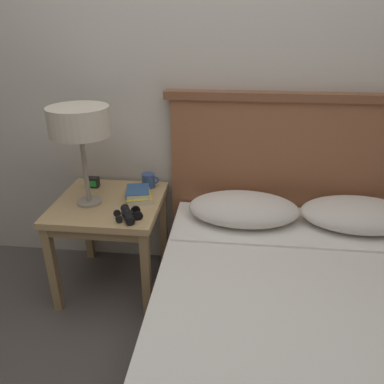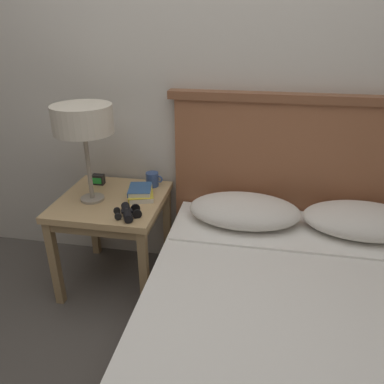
# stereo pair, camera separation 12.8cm
# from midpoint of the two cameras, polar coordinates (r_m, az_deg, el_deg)

# --- Properties ---
(ground_plane) EXTENTS (20.00, 20.00, 0.00)m
(ground_plane) POSITION_cam_midpoint_polar(r_m,az_deg,el_deg) (1.88, -0.77, -27.19)
(ground_plane) COLOR #514C47
(ground_plane) RESTS_ON ground
(wall_back) EXTENTS (8.00, 0.06, 2.60)m
(wall_back) POSITION_cam_midpoint_polar(r_m,az_deg,el_deg) (2.15, 4.49, 20.01)
(wall_back) COLOR beige
(wall_back) RESTS_ON ground_plane
(nightstand) EXTENTS (0.58, 0.58, 0.56)m
(nightstand) POSITION_cam_midpoint_polar(r_m,az_deg,el_deg) (2.18, -10.40, -2.72)
(nightstand) COLOR tan
(nightstand) RESTS_ON ground_plane
(bed) EXTENTS (1.53, 1.89, 1.13)m
(bed) POSITION_cam_midpoint_polar(r_m,az_deg,el_deg) (1.76, 19.12, -20.28)
(bed) COLOR brown
(bed) RESTS_ON ground_plane
(table_lamp) EXTENTS (0.31, 0.31, 0.53)m
(table_lamp) POSITION_cam_midpoint_polar(r_m,az_deg,el_deg) (1.99, -14.52, 10.37)
(table_lamp) COLOR gray
(table_lamp) RESTS_ON nightstand
(book_on_nightstand) EXTENTS (0.19, 0.22, 0.03)m
(book_on_nightstand) POSITION_cam_midpoint_polar(r_m,az_deg,el_deg) (2.12, -6.16, -0.42)
(book_on_nightstand) COLOR silver
(book_on_nightstand) RESTS_ON nightstand
(book_stacked_on_top) EXTENTS (0.15, 0.18, 0.03)m
(book_stacked_on_top) POSITION_cam_midpoint_polar(r_m,az_deg,el_deg) (2.11, -6.27, 0.35)
(book_stacked_on_top) COLOR silver
(book_stacked_on_top) RESTS_ON book_on_nightstand
(binoculars_pair) EXTENTS (0.16, 0.16, 0.05)m
(binoculars_pair) POSITION_cam_midpoint_polar(r_m,az_deg,el_deg) (1.92, -7.97, -3.11)
(binoculars_pair) COLOR black
(binoculars_pair) RESTS_ON nightstand
(coffee_mug) EXTENTS (0.10, 0.08, 0.08)m
(coffee_mug) POSITION_cam_midpoint_polar(r_m,az_deg,el_deg) (2.25, -4.42, 1.92)
(coffee_mug) COLOR #334C84
(coffee_mug) RESTS_ON nightstand
(alarm_clock) EXTENTS (0.07, 0.05, 0.06)m
(alarm_clock) POSITION_cam_midpoint_polar(r_m,az_deg,el_deg) (2.33, -12.58, 1.86)
(alarm_clock) COLOR black
(alarm_clock) RESTS_ON nightstand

